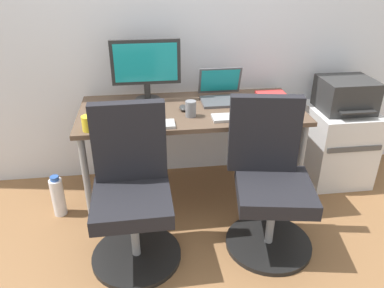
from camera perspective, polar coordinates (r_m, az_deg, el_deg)
ground_plane at (r=2.91m, az=-0.13°, el=-7.68°), size 5.28×5.28×0.00m
back_wall at (r=2.83m, az=-1.32°, el=19.80°), size 4.40×0.04×2.60m
desk at (r=2.59m, az=-0.14°, el=4.09°), size 1.51×0.68×0.71m
office_chair_left at (r=2.20m, az=-9.10°, el=-7.54°), size 0.54×0.54×0.94m
office_chair_right at (r=2.31m, az=11.72°, el=-5.97°), size 0.54×0.54×0.94m
side_cabinet at (r=3.21m, az=21.07°, el=0.03°), size 0.46×0.52×0.59m
printer at (r=3.05m, az=22.37°, el=6.96°), size 0.38×0.40×0.24m
water_bottle_on_floor at (r=2.79m, az=-19.75°, el=-7.52°), size 0.09×0.09×0.31m
desktop_monitor at (r=2.66m, az=-7.03°, el=11.70°), size 0.48×0.18×0.43m
open_laptop at (r=2.72m, az=4.57°, el=7.81°), size 0.31×0.29×0.22m
keyboard_by_monitor at (r=2.31m, az=-6.86°, el=2.88°), size 0.34×0.12×0.02m
keyboard_by_laptop at (r=2.42m, az=7.09°, el=4.10°), size 0.34×0.12×0.02m
mouse_by_monitor at (r=2.54m, az=-1.31°, el=5.54°), size 0.06×0.10×0.03m
mouse_by_laptop at (r=2.45m, az=-7.76°, el=4.49°), size 0.06×0.10×0.03m
coffee_mug at (r=2.31m, az=-15.49°, el=3.06°), size 0.08×0.08×0.09m
pen_cup at (r=2.42m, az=-0.20°, el=5.39°), size 0.07×0.07×0.10m
phone_near_laptop at (r=2.52m, az=-10.68°, el=4.63°), size 0.07×0.14×0.01m
notebook at (r=2.84m, az=11.99°, el=7.34°), size 0.21×0.15×0.03m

